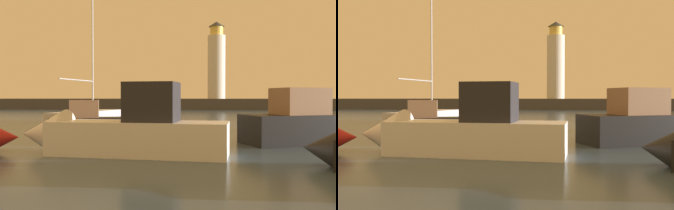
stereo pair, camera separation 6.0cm
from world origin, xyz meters
The scene contains 7 objects.
ground_plane centered at (0.00, 32.78, 0.00)m, with size 220.00×220.00×0.00m, color #384C60.
breakwater centered at (0.00, 65.56, 0.97)m, with size 70.73×4.46×1.95m, color #423F3D.
lighthouse centered at (4.04, 65.56, 8.33)m, with size 3.06×3.06×13.48m.
motorboat_0 centered at (7.68, 18.08, 0.89)m, with size 9.15×5.33×3.02m.
motorboat_3 centered at (-2.16, 13.28, 0.88)m, with size 8.52×3.09×3.11m.
motorboat_4 centered at (-4.27, 20.54, 0.66)m, with size 6.37×3.18×2.35m.
sailboat_moored centered at (-7.89, 28.56, 0.63)m, with size 3.85×9.10×14.59m.
Camera 1 is at (1.09, -1.16, 2.23)m, focal length 40.41 mm.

